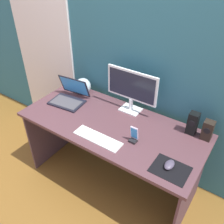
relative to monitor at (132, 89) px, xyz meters
The scene contains 13 objects.
ground_plane 0.98m from the monitor, 96.65° to the right, with size 8.00×8.00×0.00m, color brown.
wall_back 0.35m from the monitor, 99.99° to the left, with size 6.00×0.04×2.50m, color #2E6A7B.
door_left 1.21m from the monitor, behind, with size 0.82×0.02×2.02m, color white.
desk 0.45m from the monitor, 96.65° to the right, with size 1.57×0.70×0.72m.
monitor is the anchor object (origin of this frame).
speaker_right 0.69m from the monitor, ahead, with size 0.08×0.08×0.16m.
speaker_near_monitor 0.57m from the monitor, ahead, with size 0.08×0.07×0.19m.
laptop 0.62m from the monitor, 160.93° to the right, with size 0.34×0.31×0.21m.
fishbowl 0.57m from the monitor, behind, with size 0.16×0.16×0.16m, color silver.
keyboard_external 0.52m from the monitor, 91.57° to the right, with size 0.40×0.12×0.01m, color white.
mousepad 0.76m from the monitor, 37.78° to the right, with size 0.25×0.20×0.00m, color black.
mouse 0.74m from the monitor, 37.46° to the right, with size 0.06×0.10×0.04m, color #4C4559.
phone_in_dock 0.45m from the monitor, 56.05° to the right, with size 0.06×0.05×0.14m.
Camera 1 is at (0.92, -1.34, 2.01)m, focal length 39.66 mm.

